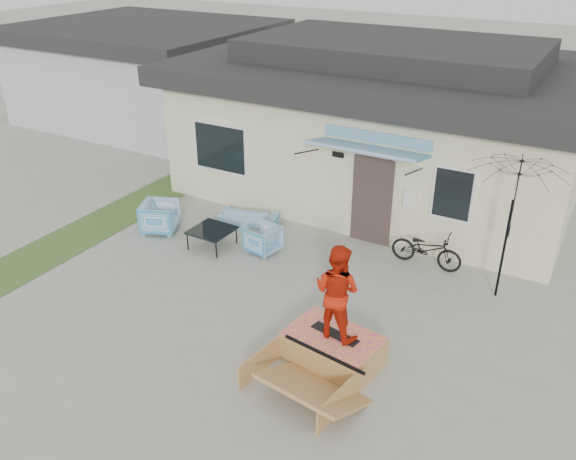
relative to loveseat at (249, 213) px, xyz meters
The scene contains 13 objects.
ground 4.36m from the loveseat, 62.89° to the right, with size 90.00×90.00×0.00m, color gray.
grass_strip 3.73m from the loveseat, 149.87° to the right, with size 1.40×8.00×0.01m, color #385B27.
house 4.87m from the loveseat, 64.35° to the left, with size 10.80×8.49×4.10m.
neighbor_house 10.60m from the loveseat, 144.26° to the left, with size 8.60×7.60×3.50m.
loveseat is the anchor object (origin of this frame).
armchair_left 2.18m from the loveseat, 139.48° to the right, with size 0.81×0.76×0.84m, color teal.
armchair_right 1.48m from the loveseat, 45.22° to the right, with size 0.68×0.64×0.70m, color teal.
coffee_table 1.45m from the loveseat, 93.55° to the right, with size 0.90×0.90×0.45m, color black.
bicycle 4.49m from the loveseat, ahead, with size 0.55×1.57×1.00m, color black.
patio_umbrella 6.28m from the loveseat, ahead, with size 2.34×2.27×2.20m.
skate_ramp 5.57m from the loveseat, 42.42° to the right, with size 1.54×2.05×0.51m, color #AA7A41, non-canonical shape.
skateboard 5.55m from the loveseat, 41.99° to the right, with size 0.88×0.22×0.05m, color black.
skater 5.66m from the loveseat, 41.99° to the right, with size 0.82×0.63×1.68m, color red.
Camera 1 is at (5.44, -7.26, 6.60)m, focal length 36.99 mm.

